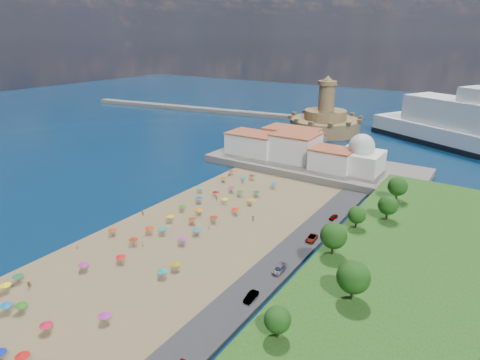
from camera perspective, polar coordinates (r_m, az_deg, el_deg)
The scene contains 11 objects.
ground at distance 121.37m, azimuth -8.18°, elevation -6.58°, with size 700.00×700.00×0.00m, color #071938.
terrace at distance 173.80m, azimuth 10.46°, elevation 2.14°, with size 90.00×36.00×3.00m, color #59544C.
jetty at distance 213.20m, azimuth 8.82°, elevation 5.48°, with size 18.00×70.00×2.40m, color #59544C.
breakwater at distance 301.28m, azimuth -4.69°, elevation 9.92°, with size 200.00×7.00×2.60m, color #59544C.
waterfront_buildings at distance 177.77m, azimuth 6.81°, elevation 4.88°, with size 57.00×29.00×11.00m.
domed_building at distance 163.47m, azimuth 16.77°, elevation 3.20°, with size 16.00×16.00×15.00m.
fortress at distance 238.92m, azimuth 11.99°, elevation 8.20°, with size 40.00×40.00×32.40m.
beach_parasols at distance 114.79m, azimuth -11.56°, elevation -7.23°, with size 32.04×114.22×2.20m.
beachgoers at distance 117.61m, azimuth -12.43°, elevation -7.16°, with size 32.07×98.79×1.86m.
parked_cars at distance 100.37m, azimuth 6.47°, elevation -11.69°, with size 2.78×74.56×1.44m.
hillside_trees at distance 90.10m, azimuth 14.34°, elevation -9.60°, with size 15.59×105.60×8.19m.
Camera 1 is at (73.61, -79.98, 53.99)m, focal length 30.00 mm.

